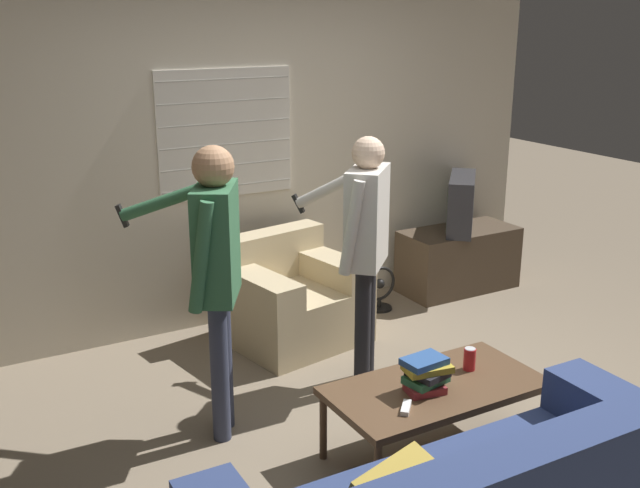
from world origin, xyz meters
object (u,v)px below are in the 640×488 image
floor_fan (380,290)px  coffee_table (436,391)px  spare_remote (406,408)px  armchair_beige (290,299)px  soda_can (470,359)px  person_left_standing (215,258)px  person_right_standing (365,233)px  tv (461,203)px  book_stack (426,374)px

floor_fan → coffee_table: bearing=-115.9°
spare_remote → floor_fan: bearing=101.9°
coffee_table → spare_remote: size_ratio=9.35×
coffee_table → armchair_beige: bearing=88.9°
soda_can → armchair_beige: bearing=97.9°
person_left_standing → floor_fan: (1.81, 1.09, -0.88)m
coffee_table → person_right_standing: bearing=82.4°
tv → person_right_standing: person_right_standing is taller
soda_can → floor_fan: soda_can is taller
person_left_standing → spare_remote: person_left_standing is taller
person_left_standing → soda_can: size_ratio=13.00×
person_left_standing → floor_fan: person_left_standing is taller
coffee_table → floor_fan: bearing=64.1°
book_stack → tv: bearing=46.7°
armchair_beige → soda_can: (0.23, -1.67, 0.17)m
person_right_standing → book_stack: (-0.21, -0.92, -0.49)m
book_stack → soda_can: book_stack is taller
person_left_standing → book_stack: person_left_standing is taller
tv → floor_fan: bearing=-44.0°
armchair_beige → spare_remote: armchair_beige is taller
armchair_beige → person_left_standing: person_left_standing is taller
armchair_beige → spare_remote: (-0.32, -1.86, 0.12)m
person_left_standing → book_stack: bearing=-103.9°
floor_fan → person_left_standing: bearing=-148.8°
armchair_beige → person_right_standing: (0.09, -0.83, 0.70)m
tv → spare_remote: tv is taller
person_left_standing → person_right_standing: person_left_standing is taller
coffee_table → spare_remote: (-0.29, -0.13, 0.05)m
person_left_standing → floor_fan: 2.29m
spare_remote → person_left_standing: bearing=166.8°
soda_can → spare_remote: bearing=-161.5°
person_left_standing → book_stack: size_ratio=6.33×
book_stack → person_left_standing: bearing=135.5°
person_right_standing → spare_remote: person_right_standing is taller
person_left_standing → soda_can: (1.17, -0.72, -0.56)m
coffee_table → floor_fan: size_ratio=3.20×
book_stack → soda_can: size_ratio=2.05×
floor_fan → armchair_beige: bearing=-170.8°
soda_can → person_right_standing: bearing=99.8°
person_left_standing → person_right_standing: size_ratio=1.03×
floor_fan → soda_can: bearing=-109.5°
tv → armchair_beige: bearing=-41.4°
tv → spare_remote: bearing=-2.8°
person_left_standing → person_right_standing: bearing=-52.8°
tv → book_stack: (-1.84, -1.95, -0.25)m
floor_fan → person_right_standing: bearing=-128.9°
person_left_standing → coffee_table: bearing=-100.0°
armchair_beige → book_stack: (-0.12, -1.75, 0.21)m
armchair_beige → tv: tv is taller
book_stack → floor_fan: bearing=62.2°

